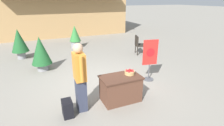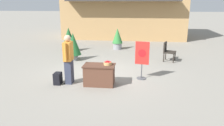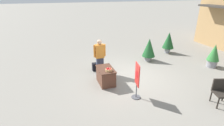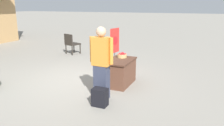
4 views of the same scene
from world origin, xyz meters
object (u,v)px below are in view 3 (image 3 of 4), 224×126
Objects in this scene: display_table at (106,76)px; potted_plant_far_left at (214,55)px; patio_chair at (221,91)px; potted_plant_far_right at (149,48)px; apple_basket at (109,70)px; backpack at (96,67)px; person_visitor at (100,57)px; poster_board at (137,80)px; potted_plant_near_left at (169,41)px.

display_table is 0.85× the size of potted_plant_far_left.
potted_plant_far_right reaches higher than patio_chair.
potted_plant_far_left reaches higher than apple_basket.
backpack is 3.44m from potted_plant_far_right.
backpack is at bearing -174.65° from apple_basket.
display_table is 3.78m from potted_plant_far_right.
poster_board is at bearing 17.95° from person_visitor.
potted_plant_far_right is 3.49m from potted_plant_far_left.
potted_plant_near_left is (-2.74, 5.21, 0.46)m from display_table.
potted_plant_far_left is at bearing -154.28° from poster_board.
apple_basket is 1.90m from backpack.
display_table is 0.78× the size of potted_plant_near_left.
potted_plant_near_left is at bearing 103.13° from backpack.
poster_board is at bearing -74.96° from potted_plant_far_left.
potted_plant_near_left is (-2.82, -0.92, 0.14)m from potted_plant_far_left.
patio_chair is at bearing -42.66° from potted_plant_far_left.
backpack is 6.46m from potted_plant_far_left.
potted_plant_far_left is at bearing 89.30° from display_table.
patio_chair is 0.74× the size of potted_plant_far_left.
backpack is 3.20m from poster_board.
person_visitor is at bearing -76.35° from potted_plant_far_right.
patio_chair is 0.70× the size of potted_plant_far_right.
potted_plant_far_right is (-0.78, 3.22, -0.13)m from person_visitor.
patio_chair is at bearing 165.23° from poster_board.
apple_basket is at bearing -59.51° from potted_plant_near_left.
potted_plant_near_left reaches higher than potted_plant_far_right.
potted_plant_near_left reaches higher than backpack.
display_table is at bearing -59.80° from potted_plant_far_right.
potted_plant_far_right is at bearing -115.08° from poster_board.
potted_plant_near_left reaches higher than display_table.
patio_chair reaches higher than backpack.
person_visitor is 1.85× the size of patio_chair.
backpack is 0.29× the size of poster_board.
apple_basket is at bearing -107.69° from patio_chair.
poster_board is at bearing 28.12° from display_table.
patio_chair is at bearing 4.07° from potted_plant_far_right.
potted_plant_far_left is at bearing 18.05° from potted_plant_near_left.
potted_plant_far_left is at bearing 55.62° from potted_plant_far_right.
apple_basket is at bearing -55.66° from potted_plant_far_right.
patio_chair is (1.32, 2.78, -0.24)m from poster_board.
person_visitor reaches higher than potted_plant_far_left.
poster_board is 4.19m from potted_plant_far_right.
potted_plant_near_left is at bearing -178.31° from patio_chair.
potted_plant_near_left is (-0.85, 1.96, 0.05)m from potted_plant_far_right.
poster_board reaches higher than potted_plant_far_left.
patio_chair is at bearing -16.21° from potted_plant_near_left.
apple_basket is 0.21× the size of potted_plant_far_right.
poster_board is (2.61, 0.78, -0.13)m from person_visitor.
patio_chair is at bearing 51.74° from display_table.
person_visitor is (-1.41, -0.02, 0.11)m from apple_basket.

